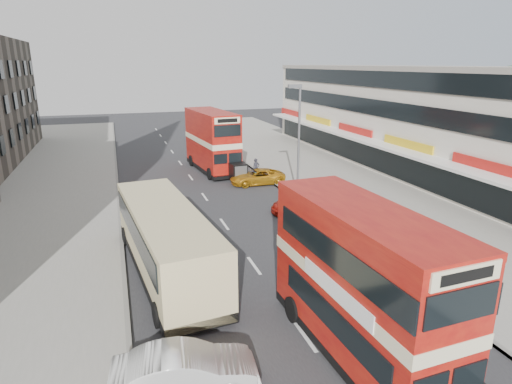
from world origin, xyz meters
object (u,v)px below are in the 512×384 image
object	(u,v)px
car_left_front	(185,371)
pedestrian_near	(333,192)
bus_main	(362,284)
street_lamp	(298,132)
cyclist	(256,174)
bus_second	(212,141)
car_right_a	(304,203)
car_right_b	(257,177)
coach	(166,239)

from	to	relation	value
car_left_front	pedestrian_near	bearing A→B (deg)	-34.69
bus_main	street_lamp	bearing A→B (deg)	-109.39
car_left_front	pedestrian_near	distance (m)	19.03
pedestrian_near	street_lamp	bearing A→B (deg)	-72.40
cyclist	bus_second	bearing A→B (deg)	111.59
bus_second	car_right_a	xyz separation A→B (m)	(3.15, -13.27, -2.14)
pedestrian_near	car_right_b	bearing A→B (deg)	-73.64
bus_second	car_left_front	size ratio (longest dim) A/B	2.21
coach	cyclist	xyz separation A→B (m)	(9.06, 14.26, -1.07)
street_lamp	car_right_a	bearing A→B (deg)	-105.68
bus_second	car_right_a	bearing A→B (deg)	97.54
street_lamp	bus_second	size ratio (longest dim) A/B	0.84
bus_second	car_right_b	world-z (taller)	bus_second
coach	car_right_b	bearing A→B (deg)	50.70
coach	bus_main	bearing A→B (deg)	-62.05
street_lamp	bus_second	xyz separation A→B (m)	(-4.12, 9.82, -2.01)
bus_second	car_right_b	xyz separation A→B (m)	(2.43, -5.67, -2.16)
bus_second	coach	bearing A→B (deg)	65.50
bus_second	car_left_front	bearing A→B (deg)	69.85
car_right_a	car_right_b	xyz separation A→B (m)	(-0.72, 7.60, -0.02)
bus_main	car_right_a	world-z (taller)	bus_main
coach	car_right_a	size ratio (longest dim) A/B	2.58
pedestrian_near	cyclist	size ratio (longest dim) A/B	0.95
car_left_front	car_right_a	world-z (taller)	car_left_front
street_lamp	car_right_b	xyz separation A→B (m)	(-1.69, 4.15, -4.17)
car_left_front	car_right_b	world-z (taller)	car_left_front
bus_second	cyclist	world-z (taller)	bus_second
bus_second	pedestrian_near	world-z (taller)	bus_second
cyclist	car_right_a	bearing A→B (deg)	-91.69
street_lamp	cyclist	xyz separation A→B (m)	(-1.56, 4.85, -4.13)
bus_second	cyclist	size ratio (longest dim) A/B	4.86
street_lamp	cyclist	size ratio (longest dim) A/B	4.09
car_left_front	car_right_b	bearing A→B (deg)	-17.36
car_left_front	pedestrian_near	size ratio (longest dim) A/B	2.30
coach	car_right_a	world-z (taller)	coach
bus_main	coach	xyz separation A→B (m)	(-5.40, 8.04, -0.92)
car_right_a	street_lamp	bearing A→B (deg)	166.79
car_left_front	car_right_b	size ratio (longest dim) A/B	0.98
street_lamp	car_right_b	bearing A→B (deg)	112.19
coach	pedestrian_near	world-z (taller)	coach
car_right_b	bus_main	bearing A→B (deg)	-8.07
bus_main	cyclist	size ratio (longest dim) A/B	4.62
coach	pedestrian_near	xyz separation A→B (m)	(11.99, 6.38, -0.63)
car_left_front	pedestrian_near	xyz separation A→B (m)	(12.45, 14.39, 0.38)
car_right_a	bus_second	bearing A→B (deg)	-164.17
car_left_front	car_right_b	distance (m)	23.52
street_lamp	bus_second	distance (m)	10.83
car_left_front	cyclist	distance (m)	24.22
street_lamp	car_right_b	world-z (taller)	street_lamp
car_right_b	coach	bearing A→B (deg)	-32.15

